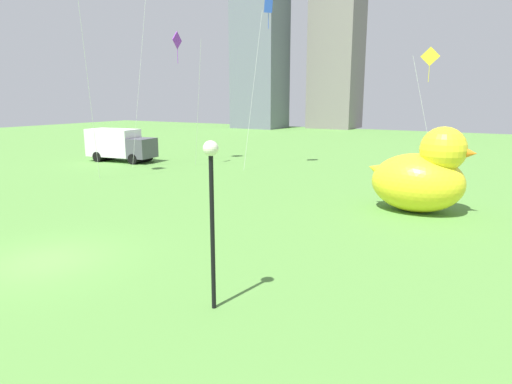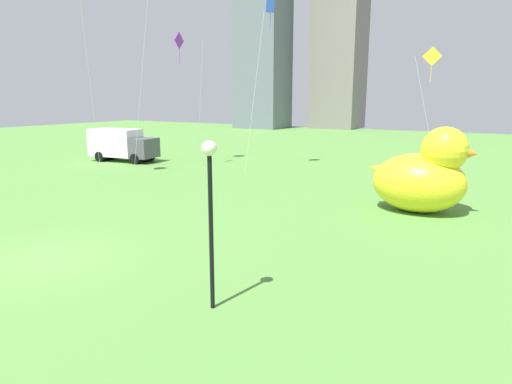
{
  "view_description": "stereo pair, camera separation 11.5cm",
  "coord_description": "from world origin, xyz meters",
  "px_view_note": "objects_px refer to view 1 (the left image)",
  "views": [
    {
      "loc": [
        13.87,
        -9.02,
        5.64
      ],
      "look_at": [
        5.65,
        4.92,
        2.17
      ],
      "focal_mm": 31.2,
      "sensor_mm": 36.0,
      "label": 1
    },
    {
      "loc": [
        13.97,
        -8.96,
        5.64
      ],
      "look_at": [
        5.65,
        4.92,
        2.17
      ],
      "focal_mm": 31.2,
      "sensor_mm": 36.0,
      "label": 2
    }
  ],
  "objects_px": {
    "giant_inflatable_duck": "(422,176)",
    "kite_purple": "(179,46)",
    "box_truck": "(120,145)",
    "kite_yellow": "(430,61)",
    "lamppost": "(212,191)",
    "kite_blue": "(268,6)"
  },
  "relations": [
    {
      "from": "giant_inflatable_duck",
      "to": "kite_purple",
      "type": "bearing_deg",
      "value": 166.19
    },
    {
      "from": "box_truck",
      "to": "kite_purple",
      "type": "bearing_deg",
      "value": -2.44
    },
    {
      "from": "kite_yellow",
      "to": "lamppost",
      "type": "bearing_deg",
      "value": -92.23
    },
    {
      "from": "kite_purple",
      "to": "kite_yellow",
      "type": "bearing_deg",
      "value": 17.72
    },
    {
      "from": "kite_yellow",
      "to": "kite_blue",
      "type": "bearing_deg",
      "value": -167.97
    },
    {
      "from": "kite_yellow",
      "to": "kite_purple",
      "type": "distance_m",
      "value": 18.21
    },
    {
      "from": "giant_inflatable_duck",
      "to": "kite_blue",
      "type": "height_order",
      "value": "kite_blue"
    },
    {
      "from": "lamppost",
      "to": "kite_yellow",
      "type": "height_order",
      "value": "kite_yellow"
    },
    {
      "from": "lamppost",
      "to": "kite_yellow",
      "type": "relative_size",
      "value": 0.51
    },
    {
      "from": "kite_blue",
      "to": "box_truck",
      "type": "bearing_deg",
      "value": -168.19
    },
    {
      "from": "giant_inflatable_duck",
      "to": "kite_yellow",
      "type": "distance_m",
      "value": 12.1
    },
    {
      "from": "kite_purple",
      "to": "kite_blue",
      "type": "bearing_deg",
      "value": 27.36
    },
    {
      "from": "kite_yellow",
      "to": "kite_purple",
      "type": "bearing_deg",
      "value": -162.28
    },
    {
      "from": "lamppost",
      "to": "kite_yellow",
      "type": "distance_m",
      "value": 24.44
    },
    {
      "from": "lamppost",
      "to": "kite_purple",
      "type": "relative_size",
      "value": 0.44
    },
    {
      "from": "box_truck",
      "to": "kite_purple",
      "type": "xyz_separation_m",
      "value": [
        7.4,
        -0.32,
        7.99
      ]
    },
    {
      "from": "box_truck",
      "to": "kite_blue",
      "type": "bearing_deg",
      "value": 11.81
    },
    {
      "from": "lamppost",
      "to": "box_truck",
      "type": "bearing_deg",
      "value": 141.75
    },
    {
      "from": "lamppost",
      "to": "box_truck",
      "type": "height_order",
      "value": "lamppost"
    },
    {
      "from": "giant_inflatable_duck",
      "to": "kite_yellow",
      "type": "bearing_deg",
      "value": 100.09
    },
    {
      "from": "giant_inflatable_duck",
      "to": "box_truck",
      "type": "relative_size",
      "value": 0.8
    },
    {
      "from": "giant_inflatable_duck",
      "to": "kite_purple",
      "type": "height_order",
      "value": "kite_purple"
    }
  ]
}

